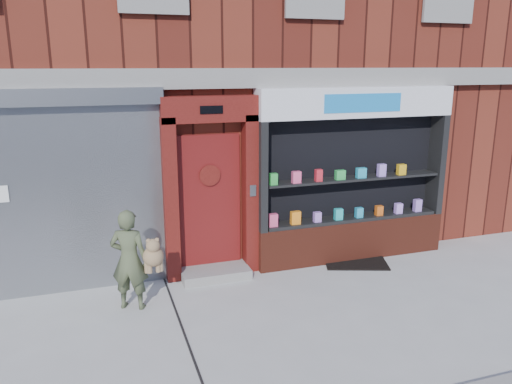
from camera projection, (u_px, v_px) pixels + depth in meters
name	position (u px, v px, depth m)	size (l,w,h in m)	color
ground	(299.00, 319.00, 6.77)	(80.00, 80.00, 0.00)	#9E9E99
building	(199.00, 35.00, 11.28)	(12.00, 8.16, 8.00)	#4D1911
shutter_bay	(58.00, 181.00, 7.20)	(3.10, 0.30, 3.04)	gray
red_door_bay	(211.00, 188.00, 7.89)	(1.52, 0.58, 2.90)	#4B0F0C
pharmacy_bay	(352.00, 183.00, 8.63)	(3.50, 0.41, 3.00)	maroon
woman	(132.00, 259.00, 6.92)	(0.77, 0.53, 1.45)	#495337
doormat	(355.00, 262.00, 8.71)	(1.06, 0.74, 0.03)	black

